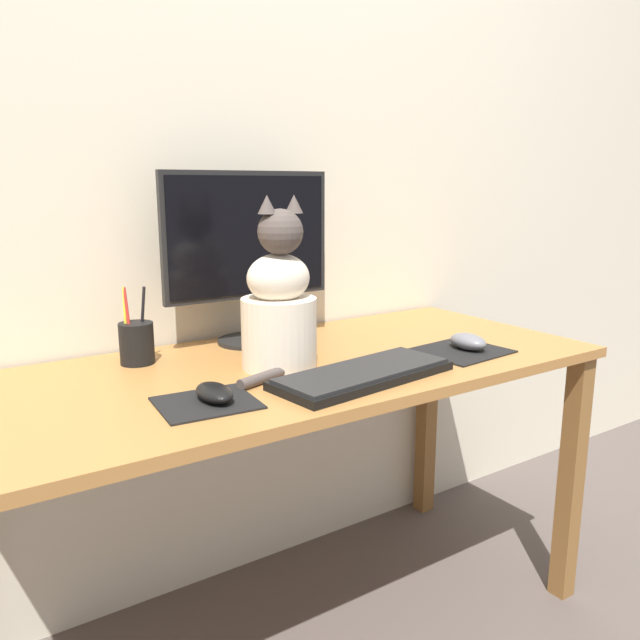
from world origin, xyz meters
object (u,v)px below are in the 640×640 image
cat (279,306)px  pen_cup (137,342)px  monitor (248,248)px  computer_mouse_left (214,393)px  keyboard (363,374)px  computer_mouse_right (468,341)px

cat → pen_cup: size_ratio=2.14×
monitor → computer_mouse_left: (-0.27, -0.37, -0.23)m
keyboard → pen_cup: size_ratio=2.37×
keyboard → monitor: bearing=90.3°
monitor → pen_cup: monitor is taller
keyboard → cat: (-0.10, 0.17, 0.13)m
monitor → pen_cup: 0.36m
computer_mouse_right → monitor: bearing=138.0°
computer_mouse_left → computer_mouse_right: 0.68m
computer_mouse_right → cat: cat is taller
pen_cup → computer_mouse_left: bearing=-83.7°
cat → computer_mouse_left: bearing=-146.3°
keyboard → computer_mouse_left: computer_mouse_left is taller
keyboard → pen_cup: 0.53m
monitor → keyboard: bearing=-82.6°
monitor → keyboard: (0.05, -0.41, -0.24)m
monitor → pen_cup: bearing=-174.9°
keyboard → computer_mouse_left: bearing=165.5°
pen_cup → keyboard: bearing=-46.9°
monitor → computer_mouse_right: bearing=-42.0°
monitor → computer_mouse_right: (0.41, -0.37, -0.22)m
monitor → keyboard: monitor is taller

